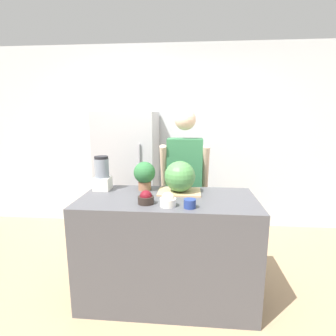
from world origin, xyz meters
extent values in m
plane|color=tan|center=(0.00, 0.00, 0.00)|extent=(14.00, 14.00, 0.00)
cube|color=silver|center=(0.00, 2.05, 1.30)|extent=(8.00, 0.06, 2.60)
cube|color=#4C4C51|center=(0.00, 0.36, 0.47)|extent=(1.50, 0.72, 0.94)
cube|color=#B7B7BC|center=(-0.64, 1.64, 0.84)|extent=(0.76, 0.72, 1.67)
cylinder|color=gray|center=(-0.42, 1.26, 1.00)|extent=(0.02, 0.02, 0.58)
cube|color=#4C608C|center=(0.13, 0.97, 0.41)|extent=(0.28, 0.18, 0.81)
cube|color=#337247|center=(0.13, 0.97, 1.10)|extent=(0.37, 0.22, 0.58)
sphere|color=beige|center=(0.13, 0.97, 1.58)|extent=(0.22, 0.22, 0.22)
cylinder|color=beige|center=(-0.09, 0.93, 1.09)|extent=(0.07, 0.23, 0.48)
cylinder|color=beige|center=(0.35, 0.93, 1.09)|extent=(0.07, 0.23, 0.48)
cube|color=tan|center=(0.09, 0.51, 0.94)|extent=(0.38, 0.28, 0.01)
sphere|color=#4C8C47|center=(0.10, 0.51, 1.09)|extent=(0.28, 0.28, 0.28)
cylinder|color=#2D231E|center=(-0.16, 0.19, 0.97)|extent=(0.13, 0.13, 0.06)
sphere|color=maroon|center=(-0.16, 0.19, 1.00)|extent=(0.10, 0.10, 0.10)
cylinder|color=white|center=(0.02, 0.14, 0.97)|extent=(0.12, 0.12, 0.06)
sphere|color=white|center=(0.02, 0.14, 1.00)|extent=(0.10, 0.10, 0.10)
cylinder|color=navy|center=(0.19, 0.12, 0.97)|extent=(0.09, 0.09, 0.07)
cube|color=silver|center=(-0.63, 0.54, 1.00)|extent=(0.15, 0.15, 0.12)
cylinder|color=gray|center=(-0.63, 0.54, 1.14)|extent=(0.13, 0.13, 0.18)
cylinder|color=black|center=(-0.63, 0.54, 1.24)|extent=(0.13, 0.13, 0.02)
cylinder|color=#996647|center=(-0.24, 0.57, 0.98)|extent=(0.12, 0.12, 0.08)
sphere|color=#2D6B38|center=(-0.24, 0.57, 1.10)|extent=(0.20, 0.20, 0.20)
camera|label=1|loc=(0.19, -1.78, 1.62)|focal=28.00mm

